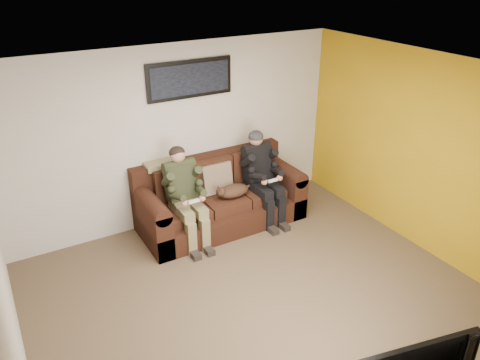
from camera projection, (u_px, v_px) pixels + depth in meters
floor at (261, 300)px, 5.45m from camera, size 5.00×5.00×0.00m
ceiling at (266, 79)px, 4.32m from camera, size 5.00×5.00×0.00m
wall_back at (178, 136)px, 6.64m from camera, size 5.00×0.00×5.00m
wall_front at (444, 341)px, 3.13m from camera, size 5.00×0.00×5.00m
wall_left at (2, 277)px, 3.76m from camera, size 0.00×4.50×4.50m
wall_right at (427, 155)px, 6.01m from camera, size 0.00×4.50×4.50m
accent_wall_right at (426, 155)px, 6.01m from camera, size 0.00×4.50×4.50m
sofa at (219, 199)px, 6.91m from camera, size 2.38×1.03×0.98m
throw_pillow at (217, 178)px, 6.80m from camera, size 0.46×0.22×0.45m
throw_blanket at (162, 164)px, 6.55m from camera, size 0.49×0.24×0.09m
person_left at (184, 191)px, 6.30m from camera, size 0.51×0.87×1.33m
person_right at (261, 171)px, 6.86m from camera, size 0.51×0.86×1.34m
cat at (232, 191)px, 6.69m from camera, size 0.66×0.26×0.24m
framed_poster at (190, 79)px, 6.36m from camera, size 1.25×0.05×0.52m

